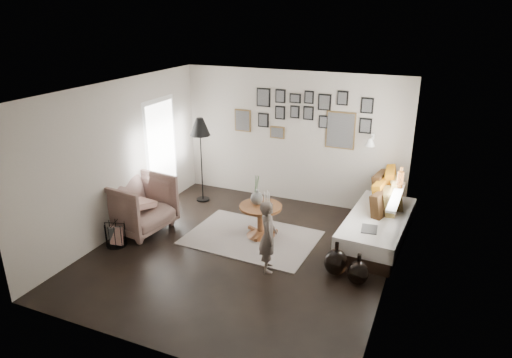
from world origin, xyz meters
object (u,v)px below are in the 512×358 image
at_px(demijohn_large, 336,262).
at_px(demijohn_small, 358,273).
at_px(armchair, 138,204).
at_px(pedestal_table, 261,222).
at_px(floor_lamp, 200,130).
at_px(vase, 257,196).
at_px(daybed, 379,221).
at_px(child, 268,236).
at_px(magazine_basket, 116,234).

relative_size(demijohn_large, demijohn_small, 1.10).
xyz_separation_m(armchair, demijohn_large, (3.54, -0.06, -0.28)).
height_order(pedestal_table, demijohn_large, pedestal_table).
height_order(armchair, demijohn_large, armchair).
xyz_separation_m(pedestal_table, floor_lamp, (-1.69, 0.99, 1.21)).
bearing_deg(vase, daybed, 18.21).
bearing_deg(demijohn_small, child, -173.33).
distance_m(daybed, demijohn_small, 1.46).
bearing_deg(demijohn_small, armchair, 177.29).
distance_m(pedestal_table, demijohn_small, 1.99).
xyz_separation_m(pedestal_table, daybed, (1.86, 0.66, 0.07)).
bearing_deg(magazine_basket, pedestal_table, 30.97).
distance_m(pedestal_table, demijohn_large, 1.62).
height_order(demijohn_large, demijohn_small, demijohn_large).
relative_size(pedestal_table, child, 0.65).
bearing_deg(floor_lamp, demijohn_large, -27.70).
height_order(armchair, child, child).
relative_size(floor_lamp, child, 1.54).
xyz_separation_m(armchair, magazine_basket, (0.00, -0.63, -0.28)).
xyz_separation_m(pedestal_table, child, (0.51, -0.95, 0.29)).
bearing_deg(magazine_basket, daybed, 25.79).
distance_m(vase, armchair, 2.10).
bearing_deg(pedestal_table, demijohn_large, -24.60).
bearing_deg(magazine_basket, armchair, 90.19).
bearing_deg(armchair, child, -90.39).
xyz_separation_m(magazine_basket, child, (2.58, 0.29, 0.36)).
relative_size(armchair, demijohn_large, 2.04).
xyz_separation_m(vase, magazine_basket, (-1.98, -1.26, -0.53)).
bearing_deg(floor_lamp, daybed, -5.24).
bearing_deg(vase, floor_lamp, 149.02).
bearing_deg(demijohn_large, demijohn_small, -18.92).
height_order(pedestal_table, daybed, daybed).
distance_m(demijohn_large, demijohn_small, 0.37).
xyz_separation_m(daybed, floor_lamp, (-3.55, 0.33, 1.13)).
relative_size(daybed, magazine_basket, 5.43).
bearing_deg(floor_lamp, child, -41.28).
xyz_separation_m(pedestal_table, magazine_basket, (-2.06, -1.24, -0.06)).
xyz_separation_m(pedestal_table, demijohn_large, (1.47, -0.67, -0.06)).
bearing_deg(pedestal_table, armchair, -163.55).
height_order(vase, demijohn_small, vase).
relative_size(pedestal_table, vase, 1.40).
relative_size(pedestal_table, magazine_basket, 1.78).
height_order(pedestal_table, floor_lamp, floor_lamp).
bearing_deg(armchair, floor_lamp, -6.27).
relative_size(pedestal_table, demijohn_small, 1.53).
bearing_deg(vase, demijohn_large, -24.09).
bearing_deg(daybed, magazine_basket, -150.76).
height_order(pedestal_table, vase, vase).
distance_m(magazine_basket, demijohn_small, 3.91).
height_order(vase, child, child).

